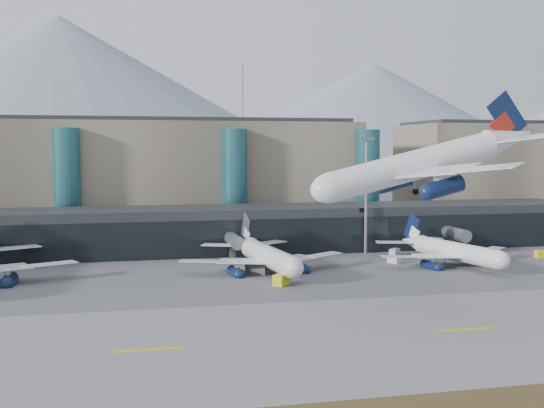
{
  "coord_description": "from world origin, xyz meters",
  "views": [
    {
      "loc": [
        -22.96,
        -93.09,
        23.21
      ],
      "look_at": [
        5.17,
        32.0,
        12.7
      ],
      "focal_mm": 45.0,
      "sensor_mm": 36.0,
      "label": 1
    }
  ],
  "objects_px": {
    "hero_jet": "(434,154)",
    "veh_c": "(257,268)",
    "lightmast_mid": "(366,188)",
    "veh_h": "(281,280)",
    "veh_d": "(395,252)",
    "veh_g": "(394,260)",
    "jet_parked_mid": "(263,249)",
    "jet_parked_right": "(446,245)",
    "veh_e": "(542,254)"
  },
  "relations": [
    {
      "from": "veh_e",
      "to": "veh_g",
      "type": "relative_size",
      "value": 1.11
    },
    {
      "from": "veh_e",
      "to": "hero_jet",
      "type": "bearing_deg",
      "value": -136.16
    },
    {
      "from": "jet_parked_right",
      "to": "veh_g",
      "type": "height_order",
      "value": "jet_parked_right"
    },
    {
      "from": "jet_parked_right",
      "to": "veh_g",
      "type": "bearing_deg",
      "value": 59.15
    },
    {
      "from": "lightmast_mid",
      "to": "veh_d",
      "type": "bearing_deg",
      "value": -42.56
    },
    {
      "from": "lightmast_mid",
      "to": "jet_parked_right",
      "type": "height_order",
      "value": "lightmast_mid"
    },
    {
      "from": "veh_c",
      "to": "jet_parked_mid",
      "type": "bearing_deg",
      "value": 96.34
    },
    {
      "from": "lightmast_mid",
      "to": "jet_parked_mid",
      "type": "xyz_separation_m",
      "value": [
        -26.42,
        -15.61,
        -10.22
      ]
    },
    {
      "from": "jet_parked_right",
      "to": "veh_h",
      "type": "bearing_deg",
      "value": 97.1
    },
    {
      "from": "veh_d",
      "to": "veh_g",
      "type": "bearing_deg",
      "value": -156.97
    },
    {
      "from": "hero_jet",
      "to": "veh_c",
      "type": "relative_size",
      "value": 9.39
    },
    {
      "from": "hero_jet",
      "to": "veh_g",
      "type": "height_order",
      "value": "hero_jet"
    },
    {
      "from": "lightmast_mid",
      "to": "veh_c",
      "type": "relative_size",
      "value": 6.43
    },
    {
      "from": "veh_e",
      "to": "veh_h",
      "type": "height_order",
      "value": "veh_h"
    },
    {
      "from": "lightmast_mid",
      "to": "veh_h",
      "type": "distance_m",
      "value": 42.13
    },
    {
      "from": "hero_jet",
      "to": "veh_h",
      "type": "relative_size",
      "value": 10.88
    },
    {
      "from": "hero_jet",
      "to": "jet_parked_mid",
      "type": "distance_m",
      "value": 43.11
    },
    {
      "from": "jet_parked_right",
      "to": "veh_e",
      "type": "bearing_deg",
      "value": -96.13
    },
    {
      "from": "jet_parked_mid",
      "to": "jet_parked_right",
      "type": "relative_size",
      "value": 1.06
    },
    {
      "from": "veh_c",
      "to": "veh_g",
      "type": "relative_size",
      "value": 1.58
    },
    {
      "from": "veh_e",
      "to": "veh_h",
      "type": "distance_m",
      "value": 62.93
    },
    {
      "from": "jet_parked_right",
      "to": "veh_c",
      "type": "height_order",
      "value": "jet_parked_right"
    },
    {
      "from": "jet_parked_mid",
      "to": "veh_d",
      "type": "xyz_separation_m",
      "value": [
        31.38,
        11.06,
        -3.43
      ]
    },
    {
      "from": "veh_d",
      "to": "veh_e",
      "type": "bearing_deg",
      "value": -61.31
    },
    {
      "from": "veh_g",
      "to": "veh_h",
      "type": "height_order",
      "value": "veh_h"
    },
    {
      "from": "veh_c",
      "to": "veh_g",
      "type": "height_order",
      "value": "veh_c"
    },
    {
      "from": "lightmast_mid",
      "to": "jet_parked_mid",
      "type": "distance_m",
      "value": 32.34
    },
    {
      "from": "lightmast_mid",
      "to": "veh_g",
      "type": "bearing_deg",
      "value": -85.19
    },
    {
      "from": "hero_jet",
      "to": "jet_parked_right",
      "type": "bearing_deg",
      "value": 55.49
    },
    {
      "from": "veh_d",
      "to": "veh_g",
      "type": "relative_size",
      "value": 1.06
    },
    {
      "from": "lightmast_mid",
      "to": "veh_e",
      "type": "distance_m",
      "value": 39.63
    },
    {
      "from": "jet_parked_right",
      "to": "veh_h",
      "type": "xyz_separation_m",
      "value": [
        -37.18,
        -13.36,
        -2.99
      ]
    },
    {
      "from": "lightmast_mid",
      "to": "veh_h",
      "type": "xyz_separation_m",
      "value": [
        -26.34,
        -30.0,
        -13.47
      ]
    },
    {
      "from": "veh_h",
      "to": "hero_jet",
      "type": "bearing_deg",
      "value": -99.94
    },
    {
      "from": "veh_e",
      "to": "veh_g",
      "type": "distance_m",
      "value": 33.38
    },
    {
      "from": "lightmast_mid",
      "to": "veh_g",
      "type": "xyz_separation_m",
      "value": [
        1.13,
        -13.46,
        -13.68
      ]
    },
    {
      "from": "hero_jet",
      "to": "veh_e",
      "type": "bearing_deg",
      "value": 35.74
    },
    {
      "from": "veh_e",
      "to": "lightmast_mid",
      "type": "bearing_deg",
      "value": 161.64
    },
    {
      "from": "veh_c",
      "to": "veh_h",
      "type": "distance_m",
      "value": 11.05
    },
    {
      "from": "veh_d",
      "to": "veh_g",
      "type": "distance_m",
      "value": 9.69
    },
    {
      "from": "hero_jet",
      "to": "veh_h",
      "type": "xyz_separation_m",
      "value": [
        -17.61,
        20.49,
        -21.39
      ]
    },
    {
      "from": "veh_e",
      "to": "jet_parked_mid",
      "type": "bearing_deg",
      "value": -174.8
    },
    {
      "from": "lightmast_mid",
      "to": "hero_jet",
      "type": "distance_m",
      "value": 51.85
    },
    {
      "from": "veh_d",
      "to": "veh_g",
      "type": "height_order",
      "value": "veh_d"
    },
    {
      "from": "lightmast_mid",
      "to": "veh_e",
      "type": "height_order",
      "value": "lightmast_mid"
    },
    {
      "from": "lightmast_mid",
      "to": "veh_e",
      "type": "relative_size",
      "value": 9.12
    },
    {
      "from": "lightmast_mid",
      "to": "veh_c",
      "type": "xyz_separation_m",
      "value": [
        -28.35,
        -19.14,
        -13.31
      ]
    },
    {
      "from": "jet_parked_right",
      "to": "veh_d",
      "type": "height_order",
      "value": "jet_parked_right"
    },
    {
      "from": "veh_c",
      "to": "veh_g",
      "type": "xyz_separation_m",
      "value": [
        29.49,
        5.68,
        -0.37
      ]
    },
    {
      "from": "veh_d",
      "to": "veh_e",
      "type": "height_order",
      "value": "veh_e"
    }
  ]
}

